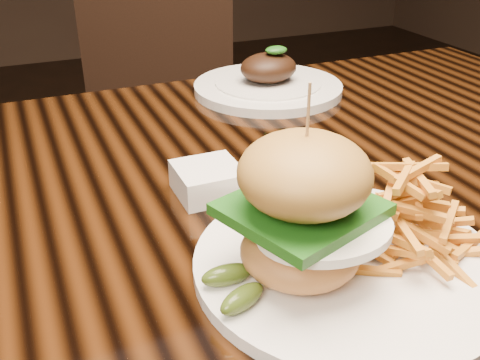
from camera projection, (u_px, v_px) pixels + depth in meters
name	position (u px, v px, depth m)	size (l,w,h in m)	color
dining_table	(230.00, 219.00, 0.85)	(1.60, 0.90, 0.75)	black
burger_plate	(351.00, 222.00, 0.59)	(0.34, 0.34, 0.22)	silver
ramekin	(208.00, 180.00, 0.76)	(0.09, 0.09, 0.04)	silver
far_dish	(268.00, 83.00, 1.13)	(0.30, 0.30, 0.10)	silver
chair_far	(160.00, 105.00, 1.69)	(0.57, 0.58, 0.95)	black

